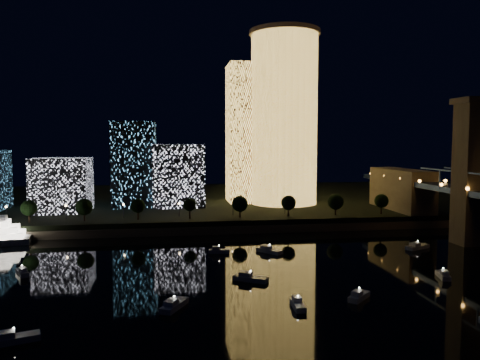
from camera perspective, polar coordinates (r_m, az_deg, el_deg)
The scene contains 9 objects.
ground at distance 108.30m, azimuth 12.59°, elevation -14.38°, with size 520.00×520.00×0.00m, color black.
far_bank at distance 260.16m, azimuth -0.18°, elevation -2.55°, with size 420.00×160.00×5.00m, color black.
seawall at distance 184.37m, azimuth 3.35°, elevation -5.86°, with size 420.00×6.00×3.00m, color #6B5E4C.
tower_cylindrical at distance 229.91m, azimuth 5.40°, elevation 7.53°, with size 34.00×34.00×83.26m.
tower_rectangular at distance 236.59m, azimuth 1.13°, elevation 5.67°, with size 21.57×21.57×68.64m, color #F3B94E.
midrise_blocks at distance 223.46m, azimuth -16.23°, elevation 0.73°, with size 107.75×39.25×39.49m.
motorboats at distance 119.14m, azimuth 7.84°, elevation -12.13°, with size 143.28×85.89×2.78m.
esplanade_trees at distance 185.09m, azimuth -6.98°, elevation -3.04°, with size 166.32×6.82×8.91m.
street_lamps at distance 191.20m, azimuth -7.43°, elevation -3.23°, with size 132.70×0.70×5.65m.
Camera 1 is at (-37.40, -95.38, 35.11)m, focal length 35.00 mm.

